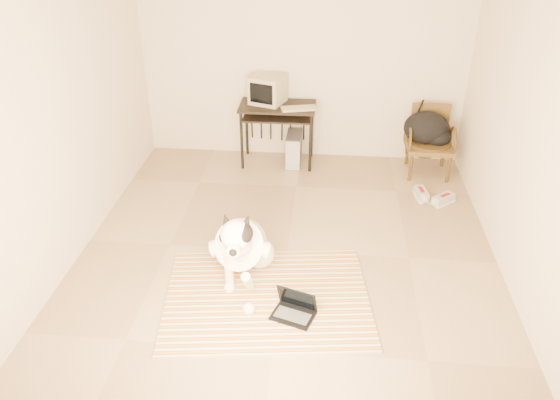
# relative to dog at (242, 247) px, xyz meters

# --- Properties ---
(floor) EXTENTS (4.50, 4.50, 0.00)m
(floor) POSITION_rel_dog_xyz_m (0.37, 0.44, -0.33)
(floor) COLOR tan
(floor) RESTS_ON ground
(wall_back) EXTENTS (4.50, 0.00, 4.50)m
(wall_back) POSITION_rel_dog_xyz_m (0.37, 2.69, 1.02)
(wall_back) COLOR beige
(wall_back) RESTS_ON floor
(wall_front) EXTENTS (4.50, 0.00, 4.50)m
(wall_front) POSITION_rel_dog_xyz_m (0.37, -1.81, 1.02)
(wall_front) COLOR beige
(wall_front) RESTS_ON floor
(wall_left) EXTENTS (0.00, 4.50, 4.50)m
(wall_left) POSITION_rel_dog_xyz_m (-1.63, 0.44, 1.02)
(wall_left) COLOR beige
(wall_left) RESTS_ON floor
(wall_right) EXTENTS (0.00, 4.50, 4.50)m
(wall_right) POSITION_rel_dog_xyz_m (2.37, 0.44, 1.02)
(wall_right) COLOR beige
(wall_right) RESTS_ON floor
(rug) EXTENTS (1.90, 1.54, 0.02)m
(rug) POSITION_rel_dog_xyz_m (0.25, -0.28, -0.32)
(rug) COLOR orange
(rug) RESTS_ON floor
(dog) EXTENTS (0.55, 1.15, 0.83)m
(dog) POSITION_rel_dog_xyz_m (0.00, 0.00, 0.00)
(dog) COLOR white
(dog) RESTS_ON rug
(laptop) EXTENTS (0.40, 0.34, 0.24)m
(laptop) POSITION_rel_dog_xyz_m (0.50, -0.48, -0.25)
(laptop) COLOR black
(laptop) RESTS_ON rug
(computer_desk) EXTENTS (0.93, 0.52, 0.77)m
(computer_desk) POSITION_rel_dog_xyz_m (0.08, 2.38, 0.33)
(computer_desk) COLOR black
(computer_desk) RESTS_ON floor
(crt_monitor) EXTENTS (0.48, 0.46, 0.34)m
(crt_monitor) POSITION_rel_dog_xyz_m (-0.05, 2.47, 0.61)
(crt_monitor) COLOR tan
(crt_monitor) RESTS_ON computer_desk
(desk_keyboard) EXTENTS (0.44, 0.25, 0.03)m
(desk_keyboard) POSITION_rel_dog_xyz_m (0.35, 2.27, 0.45)
(desk_keyboard) COLOR tan
(desk_keyboard) RESTS_ON computer_desk
(pc_tower) EXTENTS (0.19, 0.44, 0.41)m
(pc_tower) POSITION_rel_dog_xyz_m (0.29, 2.38, -0.13)
(pc_tower) COLOR #48484A
(pc_tower) RESTS_ON floor
(rattan_chair) EXTENTS (0.55, 0.53, 0.81)m
(rattan_chair) POSITION_rel_dog_xyz_m (1.95, 2.32, 0.08)
(rattan_chair) COLOR brown
(rattan_chair) RESTS_ON floor
(backpack) EXTENTS (0.57, 0.45, 0.40)m
(backpack) POSITION_rel_dog_xyz_m (1.91, 2.32, 0.22)
(backpack) COLOR black
(backpack) RESTS_ON rattan_chair
(sneaker_left) EXTENTS (0.16, 0.30, 0.10)m
(sneaker_left) POSITION_rel_dog_xyz_m (1.81, 1.63, -0.29)
(sneaker_left) COLOR white
(sneaker_left) RESTS_ON floor
(sneaker_right) EXTENTS (0.30, 0.27, 0.10)m
(sneaker_right) POSITION_rel_dog_xyz_m (2.04, 1.53, -0.29)
(sneaker_right) COLOR white
(sneaker_right) RESTS_ON floor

